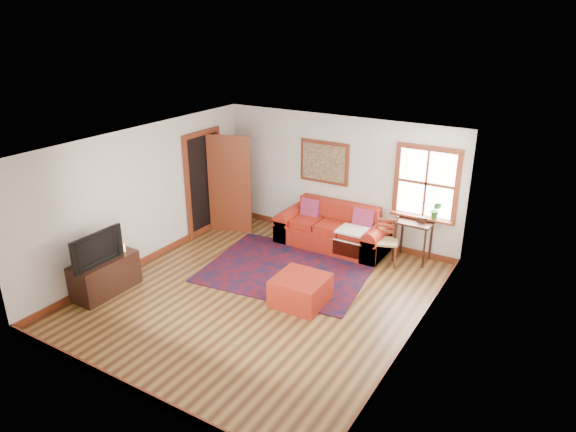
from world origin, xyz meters
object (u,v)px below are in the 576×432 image
Objects in this scene: red_leather_sofa at (333,232)px; ladder_back_chair at (386,239)px; side_table at (414,227)px; media_cabinet at (105,276)px; red_ottoman at (301,290)px.

ladder_back_chair is at bearing -8.18° from red_leather_sofa.
side_table is (1.54, 0.19, 0.38)m from red_leather_sofa.
media_cabinet is at bearing -136.10° from ladder_back_chair.
red_leather_sofa is 1.98× the size of media_cabinet.
side_table reaches higher than media_cabinet.
ladder_back_chair is at bearing -137.57° from side_table.
media_cabinet is at bearing -136.24° from side_table.
red_leather_sofa is at bearing 56.27° from media_cabinet.
red_ottoman is 1.00× the size of side_table.
red_ottoman is 0.72× the size of media_cabinet.
red_ottoman is at bearing 24.98° from media_cabinet.
red_ottoman is 2.63m from side_table.
red_ottoman is (0.53, -2.20, -0.06)m from red_leather_sofa.
red_leather_sofa is 2.27m from red_ottoman.
media_cabinet is (-3.52, -3.39, -0.17)m from ladder_back_chair.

